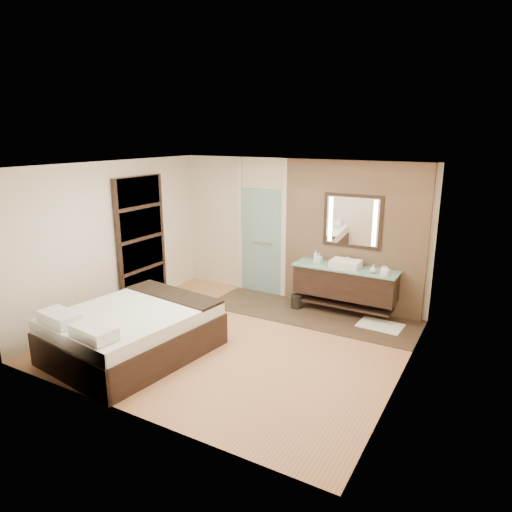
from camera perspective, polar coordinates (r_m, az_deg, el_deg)
The scene contains 15 objects.
floor at distance 7.29m, azimuth -2.54°, elevation -10.49°, with size 5.00×5.00×0.00m, color #A76D46.
tile_strip at distance 8.34m, azimuth 6.87°, elevation -7.13°, with size 3.80×1.30×0.01m, color #32261B.
stone_wall at distance 8.33m, azimuth 11.96°, elevation 2.32°, with size 2.60×0.08×2.70m, color tan.
vanity at distance 8.27m, azimuth 11.06°, elevation -3.27°, with size 1.85×0.55×0.88m.
mirror_unit at distance 8.22m, azimuth 11.96°, elevation 4.29°, with size 1.06×0.04×0.96m.
frosted_door at distance 9.08m, azimuth 0.70°, elevation 2.35°, with size 1.10×0.12×2.70m.
shoji_partition at distance 8.77m, azimuth -14.11°, elevation 1.88°, with size 0.06×1.20×2.40m.
bed at distance 6.97m, azimuth -15.16°, elevation -9.10°, with size 2.01×2.39×0.84m.
bath_mat at distance 8.04m, azimuth 15.28°, elevation -8.37°, with size 0.72×0.50×0.02m, color white.
waste_bin at distance 8.52m, azimuth 5.09°, elevation -5.68°, with size 0.21×0.21×0.27m, color black.
tissue_box at distance 7.87m, azimuth 15.83°, elevation -1.95°, with size 0.12×0.12×0.10m, color white.
soap_bottle_a at distance 8.35m, azimuth 7.49°, elevation -0.07°, with size 0.09×0.09×0.23m, color silver.
soap_bottle_b at distance 8.32m, azimuth 7.90°, elevation -0.30°, with size 0.08×0.09×0.19m, color #B2B2B2.
soap_bottle_c at distance 7.92m, azimuth 14.44°, elevation -1.57°, with size 0.11×0.11×0.15m, color silver.
cup at distance 8.05m, azimuth 15.76°, elevation -1.60°, with size 0.11×0.11×0.09m, color silver.
Camera 1 is at (3.50, -5.57, 3.14)m, focal length 32.00 mm.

